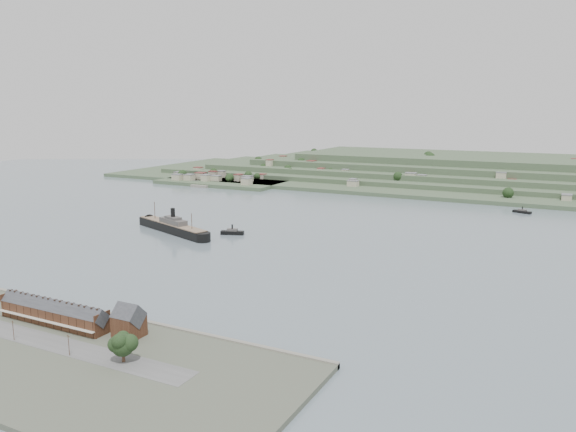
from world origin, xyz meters
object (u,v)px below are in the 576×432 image
at_px(terrace_row, 53,313).
at_px(tugboat, 232,232).
at_px(fig_tree, 123,344).
at_px(gabled_building, 129,322).
at_px(steamship, 171,226).

bearing_deg(terrace_row, tugboat, 99.05).
bearing_deg(fig_tree, gabled_building, 127.47).
bearing_deg(steamship, fig_tree, -55.51).
distance_m(tugboat, fig_tree, 212.69).
bearing_deg(gabled_building, steamship, 124.15).
distance_m(terrace_row, tugboat, 184.91).
bearing_deg(gabled_building, tugboat, 110.45).
bearing_deg(gabled_building, terrace_row, -173.88).
distance_m(gabled_building, tugboat, 190.64).
bearing_deg(fig_tree, tugboat, 112.26).
relative_size(terrace_row, tugboat, 3.22).
xyz_separation_m(gabled_building, steamship, (-112.47, 165.83, -4.15)).
distance_m(gabled_building, fig_tree, 22.95).
bearing_deg(tugboat, steamship, -164.54).
bearing_deg(steamship, gabled_building, -55.85).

